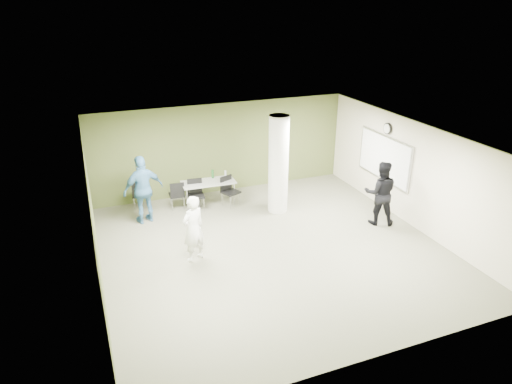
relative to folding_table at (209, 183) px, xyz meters
name	(u,v)px	position (x,y,z in m)	size (l,w,h in m)	color
floor	(273,249)	(0.73, -3.10, -0.69)	(8.00, 8.00, 0.00)	#595A47
ceiling	(275,139)	(0.73, -3.10, 2.11)	(8.00, 8.00, 0.00)	white
wall_back	(223,148)	(0.73, 0.90, 0.71)	(8.00, 0.02, 2.80)	#4F5E2C
wall_left	(94,225)	(-3.27, -3.10, 0.71)	(0.02, 8.00, 2.80)	#4F5E2C
wall_right_cream	(414,175)	(4.73, -3.10, 0.71)	(0.02, 8.00, 2.80)	beige
column	(278,165)	(1.73, -1.10, 0.71)	(0.56, 0.56, 2.80)	silver
whiteboard	(384,158)	(4.65, -1.90, 0.81)	(0.05, 2.30, 1.30)	silver
wall_clock	(387,129)	(4.65, -1.90, 1.66)	(0.06, 0.32, 0.32)	black
folding_table	(209,183)	(0.00, 0.00, 0.00)	(1.57, 0.74, 0.99)	gray
wastebasket	(195,201)	(-0.43, 0.00, -0.52)	(0.28, 0.28, 0.32)	#4C4C4C
chair_back_left	(139,193)	(-1.96, 0.47, -0.19)	(0.45, 0.45, 0.85)	black
chair_back_right	(177,193)	(-0.95, 0.03, -0.19)	(0.44, 0.44, 0.85)	black
chair_table_left	(196,192)	(-0.44, -0.13, -0.17)	(0.48, 0.48, 0.89)	black
chair_table_right	(229,189)	(0.53, -0.24, -0.17)	(0.58, 0.58, 0.89)	black
woman_white	(193,229)	(-1.18, -2.88, 0.12)	(0.59, 0.39, 1.62)	white
man_black	(380,193)	(3.95, -2.82, 0.20)	(0.86, 0.67, 1.77)	black
man_blue	(143,190)	(-1.93, -0.45, 0.26)	(1.11, 0.46, 1.90)	teal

